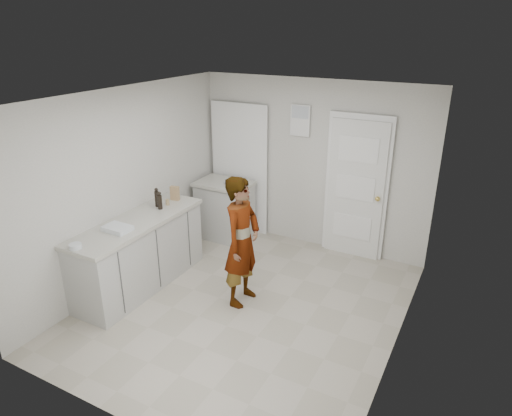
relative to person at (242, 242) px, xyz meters
The scene contains 12 objects.
ground 0.82m from the person, 44.31° to the right, with size 4.00×4.00×0.00m, color #ABA38F.
room_shell 1.86m from the person, 92.03° to the left, with size 4.00×4.00×4.00m.
main_counter 1.43m from the person, 167.13° to the right, with size 0.64×1.96×0.93m.
side_counter 1.88m from the person, 128.32° to the left, with size 0.84×0.61×0.93m.
person is the anchor object (origin of this frame).
cake_mix_box 1.43m from the person, 160.28° to the left, with size 0.12×0.05×0.20m, color #A37C51.
spice_jar 1.35m from the person, 167.94° to the left, with size 0.05×0.05×0.08m, color tan.
oil_cruet_a 1.33m from the person, behind, with size 0.06×0.06×0.24m.
oil_cruet_b 1.43m from the person, behind, with size 0.06×0.06×0.26m.
baking_dish 1.48m from the person, 153.80° to the right, with size 0.33×0.23×0.06m.
egg_bowl 1.85m from the person, 139.05° to the right, with size 0.13×0.13×0.05m.
papers 1.77m from the person, 122.85° to the left, with size 0.27×0.35×0.01m, color white.
Camera 1 is at (2.31, -4.07, 3.20)m, focal length 32.00 mm.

